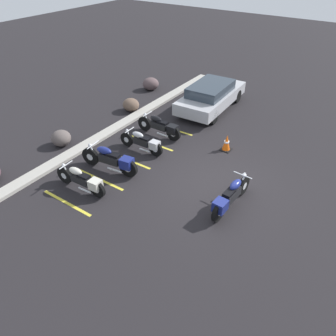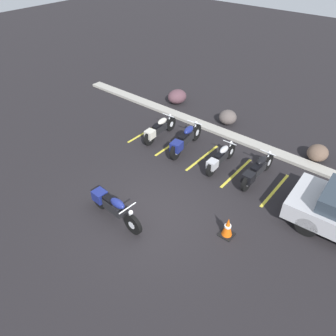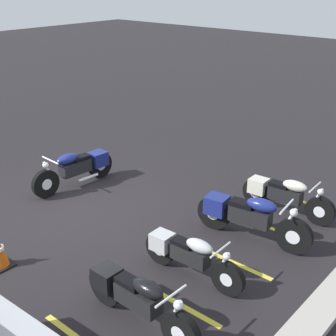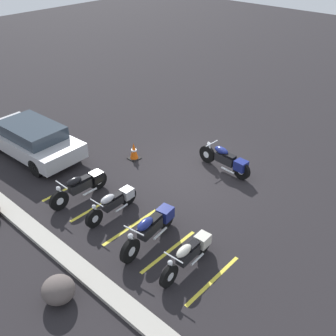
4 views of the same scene
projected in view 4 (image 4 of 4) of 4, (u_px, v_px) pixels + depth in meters
ground at (194, 172)px, 13.90m from camera, size 60.00×60.00×0.00m
motorcycle_navy_featured at (227, 160)px, 13.68m from camera, size 2.20×0.62×0.87m
parked_bike_0 at (190, 253)px, 9.91m from camera, size 0.57×2.04×0.80m
parked_bike_1 at (152, 227)px, 10.67m from camera, size 0.71×2.30×0.91m
parked_bike_2 at (114, 202)px, 11.72m from camera, size 0.55×1.97×0.77m
parked_bike_3 at (82, 185)px, 12.40m from camera, size 0.60×2.14×0.84m
car_silver at (32, 138)px, 14.57m from camera, size 4.37×1.98×1.29m
concrete_curb at (62, 254)px, 10.40m from camera, size 18.00×0.50×0.12m
landscape_rock_3 at (58, 290)px, 9.06m from camera, size 0.89×0.89×0.64m
traffic_cone at (134, 151)px, 14.50m from camera, size 0.40×0.40×0.65m
stall_line_0 at (213, 280)px, 9.71m from camera, size 0.10×2.10×0.00m
stall_line_1 at (169, 251)px, 10.56m from camera, size 0.10×2.10×0.00m
stall_line_2 at (131, 227)px, 11.40m from camera, size 0.10×2.10×0.00m
stall_line_3 at (98, 206)px, 12.25m from camera, size 0.10×2.10×0.00m
stall_line_4 at (70, 187)px, 13.09m from camera, size 0.10×2.10×0.00m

